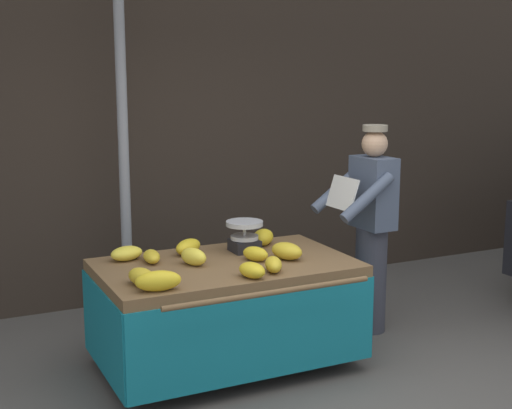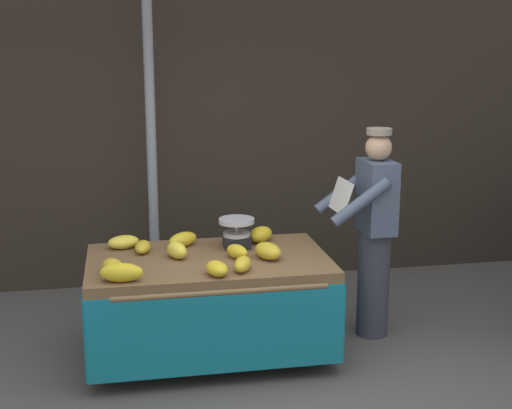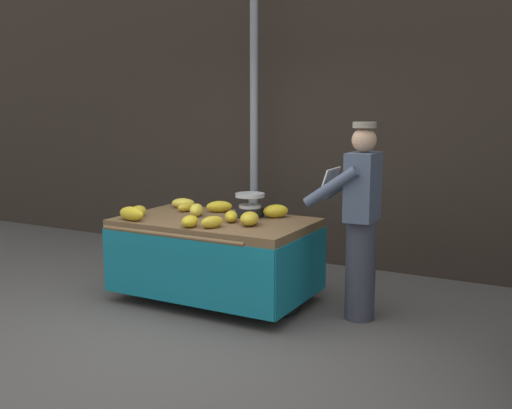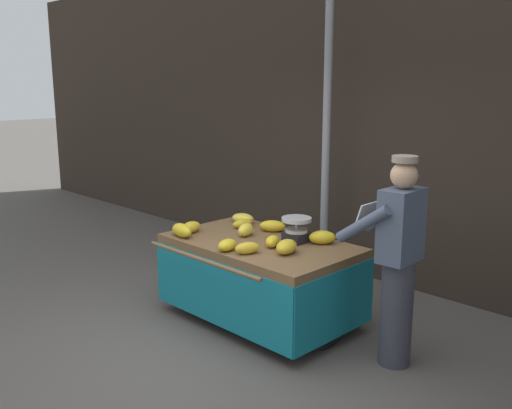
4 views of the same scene
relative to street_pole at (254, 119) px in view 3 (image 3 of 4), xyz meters
name	(u,v)px [view 3 (image 3 of 4)]	position (x,y,z in m)	size (l,w,h in m)	color
ground_plane	(169,342)	(0.56, -2.44, -1.70)	(60.00, 60.00, 0.00)	#514C47
back_wall	(318,102)	(0.56, 0.52, 0.19)	(16.00, 0.24, 3.78)	#332821
street_pole	(254,119)	(0.00, 0.00, 0.00)	(0.09, 0.09, 3.40)	gray
banana_cart	(215,241)	(0.34, -1.39, -1.11)	(1.82, 1.28, 0.79)	brown
weighing_scale	(250,205)	(0.59, -1.16, -0.79)	(0.28, 0.28, 0.23)	black
banana_bunch_0	(231,216)	(0.55, -1.44, -0.85)	(0.11, 0.21, 0.10)	gold
banana_bunch_1	(219,207)	(0.18, -1.05, -0.85)	(0.13, 0.26, 0.11)	gold
banana_bunch_2	(249,219)	(0.77, -1.50, -0.84)	(0.16, 0.26, 0.12)	gold
banana_bunch_3	(132,214)	(-0.30, -1.81, -0.84)	(0.13, 0.29, 0.13)	gold
banana_bunch_4	(212,222)	(0.54, -1.75, -0.85)	(0.11, 0.23, 0.10)	gold
banana_bunch_5	(183,203)	(-0.28, -1.02, -0.85)	(0.16, 0.24, 0.10)	yellow
banana_bunch_6	(196,210)	(0.11, -1.35, -0.84)	(0.12, 0.22, 0.12)	yellow
banana_bunch_7	(276,211)	(0.80, -1.04, -0.84)	(0.15, 0.25, 0.13)	gold
banana_bunch_8	(138,211)	(-0.36, -1.65, -0.85)	(0.14, 0.24, 0.11)	gold
banana_bunch_9	(187,207)	(-0.14, -1.16, -0.86)	(0.11, 0.23, 0.09)	gold
banana_bunch_10	(190,221)	(0.35, -1.81, -0.85)	(0.14, 0.21, 0.10)	gold
vendor_person	(360,221)	(1.70, -1.21, -0.82)	(0.59, 0.53, 1.71)	#383842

